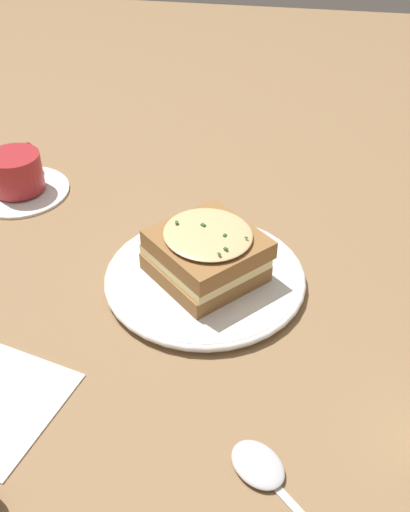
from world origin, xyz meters
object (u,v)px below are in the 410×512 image
(dinner_plate, at_px, (205,278))
(teacup_with_saucer, at_px, (18,177))
(napkin, at_px, (1,406))
(sandwich, at_px, (206,253))
(spoon, at_px, (265,472))

(dinner_plate, relative_size, teacup_with_saucer, 1.69)
(napkin, bearing_deg, dinner_plate, -37.42)
(dinner_plate, bearing_deg, sandwich, -98.66)
(dinner_plate, distance_m, teacup_with_saucer, 0.36)
(dinner_plate, relative_size, napkin, 1.83)
(sandwich, xyz_separation_m, napkin, (-0.23, 0.17, -0.05))
(spoon, bearing_deg, sandwich, 64.11)
(dinner_plate, xyz_separation_m, teacup_with_saucer, (0.16, 0.32, 0.02))
(spoon, bearing_deg, teacup_with_saucer, 88.08)
(sandwich, relative_size, spoon, 1.23)
(dinner_plate, relative_size, spoon, 1.83)
(dinner_plate, height_order, sandwich, sandwich)
(teacup_with_saucer, bearing_deg, napkin, -162.41)
(sandwich, relative_size, napkin, 1.23)
(sandwich, distance_m, teacup_with_saucer, 0.36)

